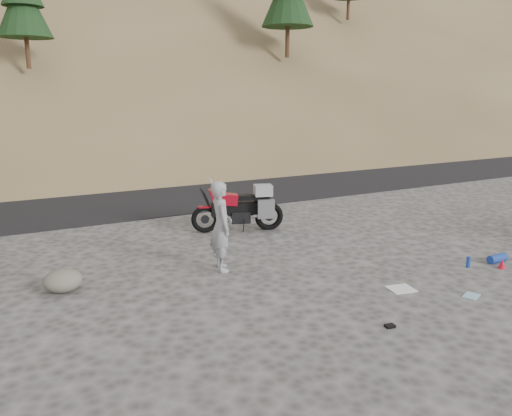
{
  "coord_description": "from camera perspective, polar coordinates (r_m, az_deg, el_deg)",
  "views": [
    {
      "loc": [
        -5.52,
        -7.31,
        3.32
      ],
      "look_at": [
        -0.86,
        1.53,
        1.0
      ],
      "focal_mm": 35.0,
      "sensor_mm": 36.0,
      "label": 1
    }
  ],
  "objects": [
    {
      "name": "road",
      "position": [
        17.53,
        -8.93,
        1.99
      ],
      "size": [
        120.0,
        7.0,
        0.05
      ],
      "primitive_type": "cube",
      "color": "black",
      "rests_on": "ground"
    },
    {
      "name": "gear_funnel",
      "position": [
        10.78,
        26.31,
        -5.74
      ],
      "size": [
        0.19,
        0.19,
        0.19
      ],
      "primitive_type": "cone",
      "rotation": [
        0.0,
        0.0,
        0.42
      ],
      "color": "red",
      "rests_on": "ground"
    },
    {
      "name": "gear_glove_a",
      "position": [
        7.66,
        15.06,
        -12.89
      ],
      "size": [
        0.15,
        0.12,
        0.04
      ],
      "primitive_type": "cube",
      "rotation": [
        0.0,
        0.0,
        -0.13
      ],
      "color": "black",
      "rests_on": "ground"
    },
    {
      "name": "gear_blue_mat",
      "position": [
        11.1,
        25.87,
        -5.21
      ],
      "size": [
        0.44,
        0.18,
        0.17
      ],
      "primitive_type": "cylinder",
      "rotation": [
        0.0,
        1.57,
        -0.01
      ],
      "color": "navy",
      "rests_on": "ground"
    },
    {
      "name": "man",
      "position": [
        9.68,
        -3.92,
        -7.01
      ],
      "size": [
        0.53,
        0.7,
        1.72
      ],
      "primitive_type": "imported",
      "rotation": [
        0.0,
        0.0,
        1.37
      ],
      "color": "#949499",
      "rests_on": "ground"
    },
    {
      "name": "gear_bottle",
      "position": [
        10.57,
        23.1,
        -5.7
      ],
      "size": [
        0.09,
        0.09,
        0.21
      ],
      "primitive_type": "cylinder",
      "rotation": [
        0.0,
        0.0,
        -0.19
      ],
      "color": "navy",
      "rests_on": "ground"
    },
    {
      "name": "small_rock",
      "position": [
        9.18,
        -21.22,
        -7.74
      ],
      "size": [
        0.82,
        0.79,
        0.39
      ],
      "rotation": [
        0.0,
        0.0,
        0.4
      ],
      "color": "#59544C",
      "rests_on": "ground"
    },
    {
      "name": "gear_blue_cloth",
      "position": [
        9.18,
        23.4,
        -9.2
      ],
      "size": [
        0.37,
        0.32,
        0.01
      ],
      "primitive_type": "cube",
      "rotation": [
        0.0,
        0.0,
        0.4
      ],
      "color": "#8BB6D6",
      "rests_on": "ground"
    },
    {
      "name": "gear_white_cloth",
      "position": [
        9.08,
        16.25,
        -8.86
      ],
      "size": [
        0.48,
        0.44,
        0.01
      ],
      "primitive_type": "cube",
      "rotation": [
        0.0,
        0.0,
        -0.17
      ],
      "color": "white",
      "rests_on": "ground"
    },
    {
      "name": "motorcycle",
      "position": [
        12.13,
        -1.61,
        0.0
      ],
      "size": [
        2.21,
        1.04,
        1.35
      ],
      "rotation": [
        0.0,
        0.0,
        -0.3
      ],
      "color": "black",
      "rests_on": "ground"
    },
    {
      "name": "ground",
      "position": [
        9.74,
        8.78,
        -7.01
      ],
      "size": [
        140.0,
        140.0,
        0.0
      ],
      "primitive_type": "plane",
      "color": "#43413E",
      "rests_on": "ground"
    }
  ]
}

